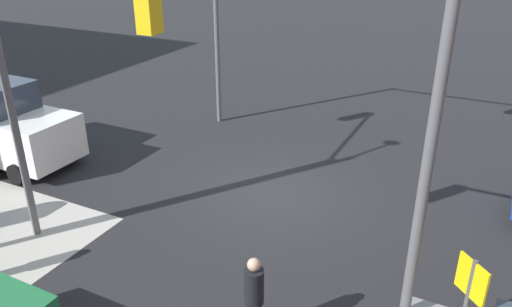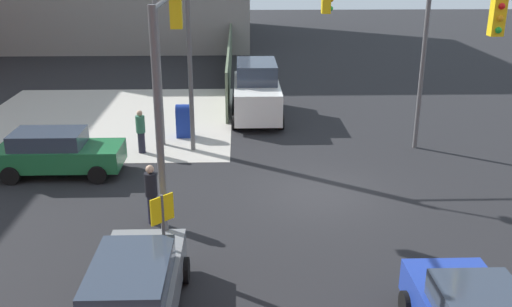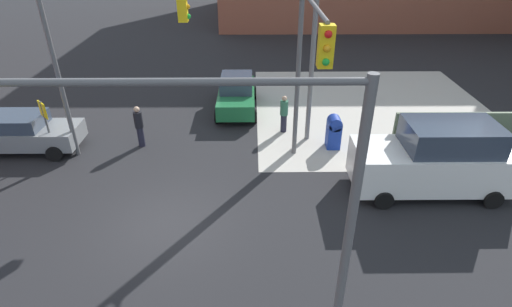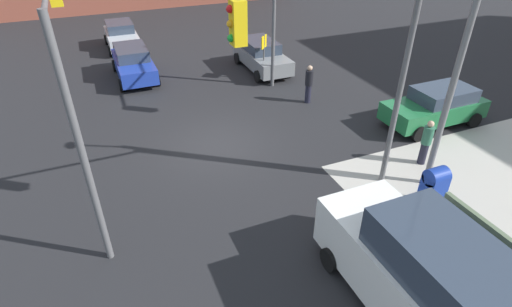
% 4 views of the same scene
% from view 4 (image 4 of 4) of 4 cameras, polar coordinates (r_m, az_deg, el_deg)
% --- Properties ---
extents(ground_plane, '(120.00, 120.00, 0.00)m').
position_cam_4_polar(ground_plane, '(15.90, -5.62, 1.35)').
color(ground_plane, black).
extents(traffic_signal_nw_corner, '(5.23, 0.36, 6.50)m').
position_cam_4_polar(traffic_signal_nw_corner, '(18.03, 5.50, 20.97)').
color(traffic_signal_nw_corner, '#59595B').
rests_on(traffic_signal_nw_corner, ground).
extents(traffic_signal_se_corner, '(6.29, 0.36, 6.50)m').
position_cam_4_polar(traffic_signal_se_corner, '(11.58, -25.62, 11.71)').
color(traffic_signal_se_corner, '#59595B').
rests_on(traffic_signal_se_corner, ground).
extents(traffic_signal_ne_corner, '(0.36, 5.50, 6.50)m').
position_cam_4_polar(traffic_signal_ne_corner, '(11.18, 12.75, 13.17)').
color(traffic_signal_ne_corner, '#59595B').
rests_on(traffic_signal_ne_corner, ground).
extents(street_lamp_corner, '(1.46, 2.42, 8.00)m').
position_cam_4_polar(street_lamp_corner, '(12.78, 25.97, 13.50)').
color(street_lamp_corner, slate).
rests_on(street_lamp_corner, ground).
extents(warning_sign_two_way, '(0.48, 0.48, 2.40)m').
position_cam_4_polar(warning_sign_two_way, '(21.26, 1.13, 14.60)').
color(warning_sign_two_way, '#4C4C4C').
rests_on(warning_sign_two_way, ground).
extents(mailbox_blue, '(0.56, 0.64, 1.43)m').
position_cam_4_polar(mailbox_blue, '(13.43, 24.05, -4.33)').
color(mailbox_blue, navy).
rests_on(mailbox_blue, ground).
extents(hatchback_green, '(2.02, 4.36, 1.62)m').
position_cam_4_polar(hatchback_green, '(18.55, 24.31, 6.21)').
color(hatchback_green, '#1E6638').
rests_on(hatchback_green, ground).
extents(sedan_gray, '(4.48, 2.02, 1.62)m').
position_cam_4_polar(sedan_gray, '(22.92, 0.79, 13.86)').
color(sedan_gray, slate).
rests_on(sedan_gray, ground).
extents(sedan_silver, '(3.86, 2.02, 1.62)m').
position_cam_4_polar(sedan_silver, '(28.01, -18.70, 15.72)').
color(sedan_silver, '#B7BABF').
rests_on(sedan_silver, ground).
extents(sedan_blue, '(4.42, 2.02, 1.62)m').
position_cam_4_polar(sedan_blue, '(22.76, -17.13, 12.31)').
color(sedan_blue, '#1E389E').
rests_on(sedan_blue, ground).
extents(van_white_delivery, '(5.40, 2.32, 2.62)m').
position_cam_4_polar(van_white_delivery, '(9.76, 22.79, -15.97)').
color(van_white_delivery, white).
rests_on(van_white_delivery, ground).
extents(pedestrian_crossing, '(0.36, 0.36, 1.74)m').
position_cam_4_polar(pedestrian_crossing, '(15.44, 23.13, 1.54)').
color(pedestrian_crossing, '#2D664C').
rests_on(pedestrian_crossing, ground).
extents(pedestrian_waiting, '(0.36, 0.36, 1.83)m').
position_cam_4_polar(pedestrian_waiting, '(19.00, 7.55, 9.89)').
color(pedestrian_waiting, black).
rests_on(pedestrian_waiting, ground).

